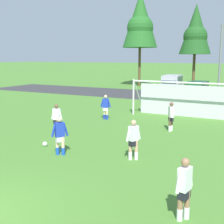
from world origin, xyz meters
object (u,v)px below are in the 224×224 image
(player_striker_near, at_px, (133,140))
(player_winger_right, at_px, (60,136))
(player_defender_far, at_px, (106,107))
(soccer_ball, at_px, (45,144))
(player_trailing_back, at_px, (171,117))
(parked_car_slot_far_left, at_px, (172,85))
(player_midfield_center, at_px, (57,119))
(player_winger_left, at_px, (184,189))
(soccer_goal, at_px, (187,99))
(parked_car_slot_left, at_px, (198,90))
(street_lamp, at_px, (222,64))

(player_striker_near, xyz_separation_m, player_winger_right, (-2.99, -0.87, 0.00))
(player_defender_far, distance_m, player_winger_right, 7.59)
(soccer_ball, relative_size, player_trailing_back, 0.13)
(player_trailing_back, distance_m, parked_car_slot_far_left, 16.86)
(player_trailing_back, bearing_deg, player_midfield_center, -145.91)
(player_winger_left, height_order, parked_car_slot_far_left, parked_car_slot_far_left)
(player_striker_near, bearing_deg, soccer_goal, 91.45)
(player_trailing_back, relative_size, parked_car_slot_left, 0.38)
(player_striker_near, xyz_separation_m, parked_car_slot_left, (-1.66, 20.12, 0.05))
(player_winger_right, distance_m, parked_car_slot_left, 21.03)
(soccer_ball, bearing_deg, player_defender_far, 93.83)
(soccer_goal, height_order, parked_car_slot_left, soccer_goal)
(player_defender_far, height_order, street_lamp, street_lamp)
(player_midfield_center, distance_m, player_winger_right, 3.53)
(player_midfield_center, distance_m, player_defender_far, 4.67)
(player_striker_near, bearing_deg, parked_car_slot_far_left, 102.52)
(soccer_ball, xyz_separation_m, player_striker_near, (4.38, 0.22, 0.71))
(soccer_ball, distance_m, parked_car_slot_left, 20.53)
(street_lamp, bearing_deg, player_winger_left, -84.59)
(player_defender_far, bearing_deg, player_trailing_back, -13.22)
(soccer_ball, xyz_separation_m, player_defender_far, (-0.45, 6.70, 0.71))
(soccer_goal, xyz_separation_m, parked_car_slot_far_left, (-4.54, 11.81, -0.18))
(soccer_ball, distance_m, player_defender_far, 6.76)
(player_midfield_center, relative_size, player_winger_right, 1.00)
(player_winger_left, bearing_deg, player_winger_right, 155.48)
(player_winger_left, distance_m, player_winger_right, 6.53)
(player_striker_near, distance_m, player_trailing_back, 5.36)
(player_striker_near, bearing_deg, player_midfield_center, 160.76)
(soccer_ball, bearing_deg, parked_car_slot_left, 82.37)
(player_midfield_center, bearing_deg, player_trailing_back, 34.09)
(player_winger_left, xyz_separation_m, street_lamp, (-1.84, 19.39, 2.69))
(soccer_ball, xyz_separation_m, parked_car_slot_left, (2.73, 20.34, 0.77))
(soccer_goal, height_order, player_midfield_center, soccer_goal)
(player_defender_far, distance_m, parked_car_slot_left, 14.00)
(soccer_goal, bearing_deg, parked_car_slot_left, 97.75)
(player_winger_left, xyz_separation_m, player_trailing_back, (-3.00, 8.95, 0.00))
(soccer_ball, distance_m, parked_car_slot_far_left, 21.79)
(player_defender_far, relative_size, parked_car_slot_left, 0.38)
(player_trailing_back, height_order, parked_car_slot_left, parked_car_slot_left)
(street_lamp, bearing_deg, soccer_goal, -102.59)
(player_striker_near, height_order, player_midfield_center, same)
(soccer_goal, bearing_deg, player_winger_right, -104.52)
(parked_car_slot_left, bearing_deg, soccer_goal, -82.25)
(player_winger_right, bearing_deg, street_lamp, 76.18)
(player_midfield_center, bearing_deg, parked_car_slot_far_left, 88.62)
(soccer_goal, relative_size, player_winger_left, 4.54)
(soccer_ball, distance_m, player_striker_near, 4.45)
(parked_car_slot_left, bearing_deg, player_trailing_back, -83.78)
(soccer_goal, height_order, player_winger_right, soccer_goal)
(soccer_goal, bearing_deg, player_winger_left, -76.51)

